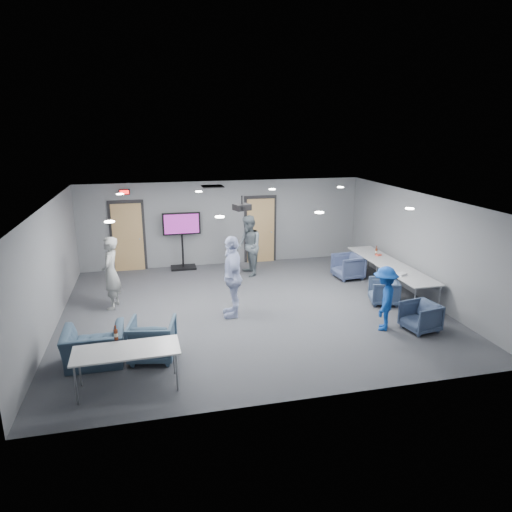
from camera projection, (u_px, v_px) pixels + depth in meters
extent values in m
plane|color=#34373B|center=(251.00, 309.00, 11.26)|extent=(9.00, 9.00, 0.00)
plane|color=silver|center=(251.00, 200.00, 10.53)|extent=(9.00, 9.00, 0.00)
cube|color=slate|center=(224.00, 223.00, 14.64)|extent=(9.00, 0.02, 2.70)
cube|color=slate|center=(306.00, 324.00, 7.15)|extent=(9.00, 0.02, 2.70)
cube|color=slate|center=(49.00, 269.00, 9.91)|extent=(0.02, 8.00, 2.70)
cube|color=slate|center=(419.00, 245.00, 11.88)|extent=(0.02, 8.00, 2.70)
cube|color=black|center=(128.00, 236.00, 14.03)|extent=(1.06, 0.06, 2.24)
cube|color=tan|center=(128.00, 238.00, 14.00)|extent=(0.90, 0.05, 2.10)
cylinder|color=gray|center=(140.00, 239.00, 14.05)|extent=(0.04, 0.10, 0.04)
cube|color=black|center=(260.00, 230.00, 14.95)|extent=(1.06, 0.06, 2.24)
cube|color=tan|center=(261.00, 231.00, 14.92)|extent=(0.90, 0.05, 2.10)
cylinder|color=gray|center=(271.00, 232.00, 14.96)|extent=(0.04, 0.10, 0.04)
cube|color=black|center=(124.00, 192.00, 13.63)|extent=(0.32, 0.06, 0.16)
cube|color=#FF0C0C|center=(124.00, 192.00, 13.59)|extent=(0.26, 0.02, 0.11)
cube|color=black|center=(212.00, 186.00, 13.04)|extent=(0.60, 0.60, 0.03)
cylinder|color=white|center=(109.00, 222.00, 8.19)|extent=(0.18, 0.18, 0.02)
cylinder|color=white|center=(120.00, 194.00, 11.56)|extent=(0.18, 0.18, 0.02)
cylinder|color=white|center=(220.00, 217.00, 8.63)|extent=(0.18, 0.18, 0.02)
cylinder|color=white|center=(199.00, 192.00, 12.00)|extent=(0.18, 0.18, 0.02)
cylinder|color=white|center=(319.00, 213.00, 9.06)|extent=(0.18, 0.18, 0.02)
cylinder|color=white|center=(272.00, 189.00, 12.44)|extent=(0.18, 0.18, 0.02)
cylinder|color=white|center=(410.00, 209.00, 9.50)|extent=(0.18, 0.18, 0.02)
cylinder|color=white|center=(340.00, 187.00, 12.87)|extent=(0.18, 0.18, 0.02)
imported|color=gray|center=(111.00, 273.00, 11.09)|extent=(0.54, 0.72, 1.80)
imported|color=slate|center=(249.00, 246.00, 13.57)|extent=(0.76, 0.94, 1.82)
imported|color=#B4C0E8|center=(232.00, 276.00, 10.61)|extent=(0.56, 1.17, 1.94)
imported|color=#1846A0|center=(385.00, 298.00, 9.95)|extent=(0.96, 1.07, 1.44)
imported|color=#3E4A6B|center=(348.00, 267.00, 13.44)|extent=(0.85, 0.83, 0.72)
imported|color=#3B4B66|center=(384.00, 291.00, 11.52)|extent=(0.87, 0.85, 0.63)
imported|color=#3A4965|center=(420.00, 317.00, 9.98)|extent=(0.81, 0.79, 0.64)
imported|color=#3E556B|center=(152.00, 339.00, 8.76)|extent=(0.99, 1.01, 0.79)
imported|color=#384C61|center=(94.00, 347.00, 8.54)|extent=(1.10, 0.96, 0.71)
cube|color=#B0B3B5|center=(373.00, 255.00, 13.34)|extent=(0.78, 1.86, 0.03)
cylinder|color=gray|center=(350.00, 260.00, 14.18)|extent=(0.04, 0.04, 0.70)
cylinder|color=gray|center=(376.00, 276.00, 12.58)|extent=(0.04, 0.04, 0.70)
cylinder|color=gray|center=(369.00, 258.00, 14.31)|extent=(0.04, 0.04, 0.70)
cylinder|color=gray|center=(397.00, 275.00, 12.71)|extent=(0.04, 0.04, 0.70)
cube|color=#B0B3B5|center=(408.00, 275.00, 11.56)|extent=(0.82, 1.96, 0.03)
cylinder|color=gray|center=(378.00, 278.00, 12.43)|extent=(0.04, 0.04, 0.70)
cylinder|color=gray|center=(415.00, 302.00, 10.75)|extent=(0.04, 0.04, 0.70)
cylinder|color=gray|center=(400.00, 276.00, 12.58)|extent=(0.04, 0.04, 0.70)
cylinder|color=gray|center=(439.00, 300.00, 10.89)|extent=(0.04, 0.04, 0.70)
cube|color=#B0B3B5|center=(126.00, 350.00, 7.64)|extent=(1.79, 0.79, 0.03)
cylinder|color=gray|center=(174.00, 356.00, 8.21)|extent=(0.04, 0.04, 0.70)
cylinder|color=gray|center=(80.00, 368.00, 7.81)|extent=(0.04, 0.04, 0.70)
cylinder|color=gray|center=(177.00, 372.00, 7.67)|extent=(0.04, 0.04, 0.70)
cylinder|color=gray|center=(76.00, 385.00, 7.28)|extent=(0.04, 0.04, 0.70)
cylinder|color=#58200F|center=(116.00, 335.00, 7.97)|extent=(0.07, 0.07, 0.19)
cylinder|color=#58200F|center=(115.00, 327.00, 7.93)|extent=(0.03, 0.03, 0.08)
cylinder|color=beige|center=(116.00, 335.00, 7.97)|extent=(0.07, 0.07, 0.06)
cylinder|color=#58200F|center=(376.00, 252.00, 13.24)|extent=(0.07, 0.07, 0.19)
cylinder|color=#58200F|center=(377.00, 247.00, 13.20)|extent=(0.03, 0.03, 0.09)
cylinder|color=beige|center=(376.00, 252.00, 13.24)|extent=(0.07, 0.07, 0.06)
cube|color=#D24634|center=(379.00, 255.00, 13.21)|extent=(0.19, 0.16, 0.04)
cube|color=silver|center=(402.00, 274.00, 11.46)|extent=(0.29, 0.24, 0.05)
cube|color=black|center=(183.00, 267.00, 14.47)|extent=(0.78, 0.56, 0.06)
cylinder|color=black|center=(182.00, 246.00, 14.28)|extent=(0.06, 0.06, 1.34)
cube|color=black|center=(181.00, 224.00, 14.08)|extent=(1.17, 0.07, 0.69)
cube|color=#7B1B78|center=(182.00, 224.00, 14.04)|extent=(1.06, 0.01, 0.60)
cylinder|color=black|center=(242.00, 200.00, 11.30)|extent=(0.04, 0.04, 0.22)
cube|color=black|center=(242.00, 207.00, 11.35)|extent=(0.47, 0.44, 0.15)
cylinder|color=black|center=(243.00, 208.00, 11.19)|extent=(0.08, 0.06, 0.08)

